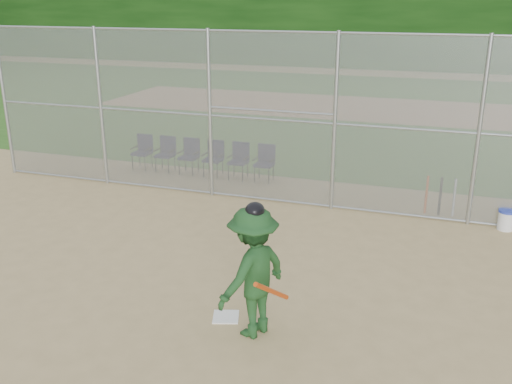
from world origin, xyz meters
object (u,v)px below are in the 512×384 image
(water_cooler, at_px, (506,220))
(chair_0, at_px, (142,152))
(batter_at_plate, at_px, (253,272))
(home_plate, at_px, (226,317))

(water_cooler, distance_m, chair_0, 9.67)
(batter_at_plate, height_order, chair_0, batter_at_plate)
(batter_at_plate, xyz_separation_m, chair_0, (-5.75, 6.98, -0.50))
(batter_at_plate, xyz_separation_m, water_cooler, (3.78, 5.40, -0.76))
(water_cooler, bearing_deg, home_plate, -129.90)
(home_plate, xyz_separation_m, chair_0, (-5.22, 6.73, 0.47))
(water_cooler, bearing_deg, chair_0, 170.59)
(batter_at_plate, relative_size, chair_0, 2.12)
(batter_at_plate, bearing_deg, water_cooler, 54.99)
(home_plate, distance_m, batter_at_plate, 1.13)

